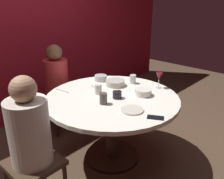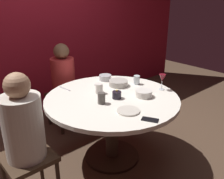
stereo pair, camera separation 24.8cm
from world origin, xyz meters
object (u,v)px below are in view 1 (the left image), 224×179
(seated_diner_left, at_px, (29,133))
(bowl_salad_center, at_px, (115,83))
(wine_glass, at_px, (159,77))
(cell_phone, at_px, (155,118))
(candle_holder, at_px, (117,95))
(bowl_serving_large, at_px, (101,78))
(bowl_small_white, at_px, (143,92))
(seated_diner_back, at_px, (56,79))
(cup_by_right_diner, at_px, (133,79))
(dinner_plate, at_px, (132,110))
(cup_near_candle, at_px, (103,98))
(cup_by_left_diner, at_px, (98,89))
(dining_table, at_px, (112,110))

(seated_diner_left, height_order, bowl_salad_center, seated_diner_left)
(wine_glass, distance_m, cell_phone, 0.75)
(bowl_salad_center, bearing_deg, seated_diner_left, -170.86)
(candle_holder, bearing_deg, wine_glass, -15.48)
(bowl_serving_large, height_order, bowl_small_white, bowl_small_white)
(seated_diner_back, bearing_deg, seated_diner_left, -44.07)
(wine_glass, distance_m, bowl_salad_center, 0.50)
(bowl_serving_large, distance_m, cup_by_right_diner, 0.40)
(dinner_plate, bearing_deg, seated_diner_left, 156.99)
(cup_near_candle, bearing_deg, cup_by_left_diner, 56.65)
(dining_table, height_order, bowl_salad_center, bowl_salad_center)
(dining_table, xyz_separation_m, cup_near_candle, (-0.18, -0.05, 0.20))
(cell_phone, height_order, bowl_small_white, bowl_small_white)
(cup_by_left_diner, bearing_deg, cup_near_candle, -123.35)
(cell_phone, distance_m, cup_near_candle, 0.54)
(wine_glass, distance_m, dinner_plate, 0.68)
(candle_holder, relative_size, wine_glass, 0.54)
(wine_glass, height_order, cup_by_left_diner, wine_glass)
(seated_diner_back, bearing_deg, bowl_small_white, 11.93)
(seated_diner_left, xyz_separation_m, cup_by_right_diner, (1.40, 0.09, 0.06))
(dining_table, bearing_deg, seated_diner_back, 90.00)
(seated_diner_back, xyz_separation_m, cell_phone, (-0.09, -1.55, 0.03))
(cup_near_candle, bearing_deg, seated_diner_left, 175.85)
(dining_table, xyz_separation_m, bowl_small_white, (0.25, -0.21, 0.18))
(candle_holder, distance_m, cup_by_left_diner, 0.23)
(candle_holder, xyz_separation_m, bowl_serving_large, (0.27, 0.50, -0.00))
(dining_table, distance_m, cup_by_right_diner, 0.51)
(seated_diner_back, xyz_separation_m, bowl_small_white, (0.25, -1.18, 0.06))
(dining_table, relative_size, dinner_plate, 6.62)
(seated_diner_back, xyz_separation_m, cup_near_candle, (-0.18, -1.02, 0.08))
(seated_diner_back, distance_m, candle_holder, 1.03)
(cup_by_right_diner, bearing_deg, seated_diner_left, -176.22)
(cell_phone, bearing_deg, candle_holder, -129.15)
(bowl_small_white, bearing_deg, bowl_serving_large, 87.21)
(wine_glass, bearing_deg, cup_by_right_diner, 104.97)
(cup_near_candle, bearing_deg, dinner_plate, -76.69)
(cell_phone, bearing_deg, bowl_serving_large, -138.24)
(candle_holder, xyz_separation_m, cup_by_right_diner, (0.45, 0.15, 0.01))
(bowl_serving_large, relative_size, cup_near_candle, 1.34)
(dining_table, distance_m, seated_diner_back, 0.97)
(bowl_salad_center, bearing_deg, cell_phone, -114.64)
(dinner_plate, xyz_separation_m, cup_by_left_diner, (0.07, 0.51, 0.05))
(cell_phone, relative_size, bowl_serving_large, 0.94)
(seated_diner_left, relative_size, cup_by_left_diner, 11.22)
(dinner_plate, bearing_deg, cup_near_candle, 103.31)
(dinner_plate, relative_size, bowl_small_white, 1.22)
(dining_table, height_order, cup_by_left_diner, cup_by_left_diner)
(bowl_salad_center, bearing_deg, seated_diner_back, 109.08)
(seated_diner_back, relative_size, candle_holder, 12.09)
(dining_table, distance_m, bowl_salad_center, 0.38)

